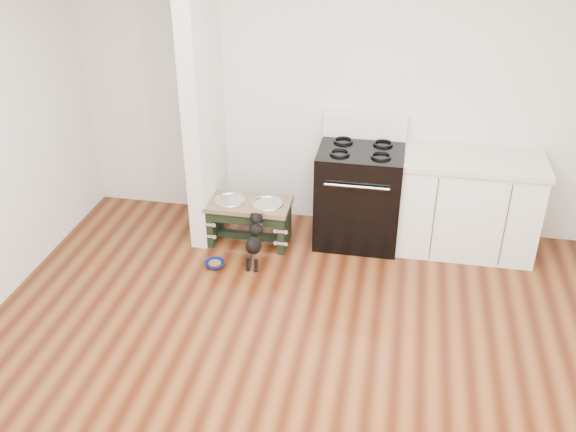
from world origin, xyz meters
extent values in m
plane|color=#40190B|center=(0.00, 0.00, 0.00)|extent=(5.00, 5.00, 0.00)
plane|color=silver|center=(0.00, 2.50, 1.35)|extent=(5.00, 0.00, 5.00)
cube|color=silver|center=(-1.18, 2.10, 1.35)|extent=(0.15, 0.80, 2.70)
cube|color=black|center=(0.25, 2.15, 0.46)|extent=(0.76, 0.65, 0.92)
cube|color=black|center=(0.25, 1.84, 0.40)|extent=(0.58, 0.02, 0.50)
cylinder|color=silver|center=(0.25, 1.80, 0.72)|extent=(0.56, 0.02, 0.02)
cube|color=white|center=(0.25, 2.43, 1.03)|extent=(0.76, 0.08, 0.22)
torus|color=black|center=(0.07, 2.01, 0.93)|extent=(0.18, 0.18, 0.02)
torus|color=black|center=(0.43, 2.01, 0.93)|extent=(0.18, 0.18, 0.02)
torus|color=black|center=(0.07, 2.29, 0.93)|extent=(0.18, 0.18, 0.02)
torus|color=black|center=(0.43, 2.29, 0.93)|extent=(0.18, 0.18, 0.02)
cube|color=white|center=(1.23, 2.18, 0.43)|extent=(1.20, 0.60, 0.86)
cube|color=beige|center=(1.23, 2.18, 0.89)|extent=(1.24, 0.64, 0.05)
cube|color=black|center=(1.23, 1.92, 0.05)|extent=(1.20, 0.06, 0.10)
cube|color=black|center=(-1.07, 1.90, 0.19)|extent=(0.06, 0.37, 0.38)
cube|color=black|center=(-0.40, 1.90, 0.19)|extent=(0.06, 0.37, 0.38)
cube|color=black|center=(-0.74, 1.73, 0.33)|extent=(0.61, 0.03, 0.09)
cube|color=black|center=(-0.74, 1.90, 0.06)|extent=(0.61, 0.06, 0.06)
cube|color=brown|center=(-0.74, 1.90, 0.40)|extent=(0.77, 0.41, 0.04)
cylinder|color=silver|center=(-0.92, 1.90, 0.40)|extent=(0.26, 0.26, 0.05)
cylinder|color=silver|center=(-0.56, 1.90, 0.40)|extent=(0.26, 0.26, 0.05)
torus|color=silver|center=(-0.92, 1.90, 0.43)|extent=(0.30, 0.30, 0.02)
torus|color=silver|center=(-0.56, 1.90, 0.43)|extent=(0.30, 0.30, 0.02)
cylinder|color=black|center=(-0.64, 1.43, 0.06)|extent=(0.03, 0.03, 0.12)
cylinder|color=black|center=(-0.56, 1.43, 0.06)|extent=(0.03, 0.03, 0.12)
sphere|color=black|center=(-0.64, 1.42, 0.01)|extent=(0.04, 0.04, 0.04)
sphere|color=black|center=(-0.56, 1.42, 0.01)|extent=(0.04, 0.04, 0.04)
ellipsoid|color=black|center=(-0.60, 1.50, 0.21)|extent=(0.13, 0.31, 0.28)
sphere|color=black|center=(-0.60, 1.60, 0.32)|extent=(0.13, 0.13, 0.13)
sphere|color=black|center=(-0.60, 1.64, 0.40)|extent=(0.11, 0.11, 0.11)
sphere|color=black|center=(-0.64, 1.71, 0.40)|extent=(0.04, 0.04, 0.04)
sphere|color=black|center=(-0.56, 1.71, 0.40)|extent=(0.04, 0.04, 0.04)
cylinder|color=black|center=(-0.60, 1.38, 0.12)|extent=(0.02, 0.09, 0.10)
torus|color=#BE385A|center=(-0.60, 1.62, 0.36)|extent=(0.10, 0.07, 0.09)
imported|color=navy|center=(-0.94, 1.42, 0.03)|extent=(0.23, 0.23, 0.06)
cylinder|color=brown|center=(-0.94, 1.42, 0.03)|extent=(0.11, 0.11, 0.02)
camera|label=1|loc=(0.59, -3.13, 3.19)|focal=40.00mm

